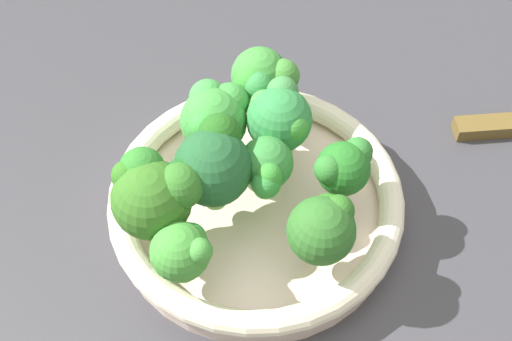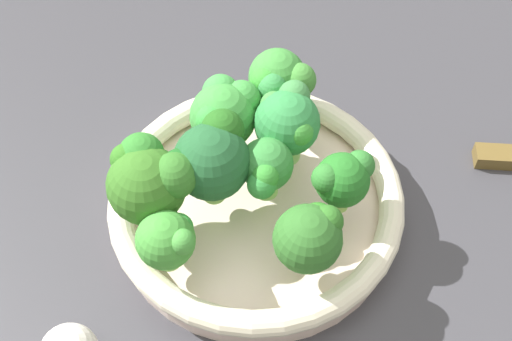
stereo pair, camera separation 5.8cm
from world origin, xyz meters
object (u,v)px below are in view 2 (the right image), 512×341
(broccoli_floret_2, at_px, (288,122))
(broccoli_floret_6, at_px, (278,80))
(bowl, at_px, (256,203))
(broccoli_floret_5, at_px, (210,160))
(broccoli_floret_7, at_px, (149,179))
(broccoli_floret_0, at_px, (342,179))
(broccoli_floret_3, at_px, (310,236))
(broccoli_floret_8, at_px, (224,112))
(broccoli_floret_1, at_px, (266,169))
(broccoli_floret_4, at_px, (168,240))

(broccoli_floret_2, xyz_separation_m, broccoli_floret_6, (0.03, -0.05, -0.00))
(bowl, distance_m, broccoli_floret_2, 0.08)
(broccoli_floret_5, distance_m, broccoli_floret_7, 0.05)
(broccoli_floret_5, height_order, broccoli_floret_6, broccoli_floret_5)
(broccoli_floret_7, bearing_deg, bowl, -141.65)
(bowl, relative_size, broccoli_floret_6, 3.88)
(broccoli_floret_0, xyz_separation_m, broccoli_floret_6, (0.09, -0.08, 0.00))
(broccoli_floret_5, bearing_deg, broccoli_floret_3, 165.14)
(broccoli_floret_7, relative_size, broccoli_floret_8, 1.11)
(bowl, bearing_deg, broccoli_floret_7, 38.35)
(broccoli_floret_1, bearing_deg, broccoli_floret_0, -165.29)
(broccoli_floret_1, relative_size, broccoli_floret_5, 0.76)
(broccoli_floret_0, bearing_deg, broccoli_floret_1, 14.71)
(bowl, xyz_separation_m, broccoli_floret_3, (-0.07, 0.05, 0.06))
(broccoli_floret_0, distance_m, broccoli_floret_5, 0.11)
(bowl, bearing_deg, broccoli_floret_0, -167.37)
(broccoli_floret_6, bearing_deg, broccoli_floret_7, 71.15)
(broccoli_floret_2, xyz_separation_m, broccoli_floret_5, (0.04, 0.07, 0.01))
(broccoli_floret_6, distance_m, broccoli_floret_7, 0.16)
(broccoli_floret_1, bearing_deg, broccoli_floret_3, 141.69)
(broccoli_floret_6, bearing_deg, broccoli_floret_1, 107.02)
(broccoli_floret_3, xyz_separation_m, broccoli_floret_6, (0.09, -0.14, 0.01))
(broccoli_floret_2, xyz_separation_m, broccoli_floret_3, (-0.06, 0.10, -0.01))
(broccoli_floret_6, bearing_deg, broccoli_floret_3, 121.73)
(broccoli_floret_7, bearing_deg, broccoli_floret_5, -135.43)
(broccoli_floret_1, bearing_deg, broccoli_floret_7, 34.78)
(bowl, distance_m, broccoli_floret_8, 0.09)
(broccoli_floret_3, distance_m, broccoli_floret_8, 0.14)
(broccoli_floret_6, bearing_deg, broccoli_floret_2, 122.07)
(broccoli_floret_3, bearing_deg, broccoli_floret_7, 4.20)
(broccoli_floret_7, bearing_deg, broccoli_floret_2, -127.11)
(broccoli_floret_0, relative_size, broccoli_floret_3, 0.94)
(broccoli_floret_2, xyz_separation_m, broccoli_floret_4, (0.04, 0.14, -0.01))
(broccoli_floret_3, height_order, broccoli_floret_6, broccoli_floret_6)
(bowl, relative_size, broccoli_floret_1, 4.29)
(broccoli_floret_1, xyz_separation_m, broccoli_floret_8, (0.06, -0.04, 0.00))
(broccoli_floret_1, xyz_separation_m, broccoli_floret_2, (0.00, -0.05, 0.01))
(broccoli_floret_4, bearing_deg, broccoli_floret_8, -84.40)
(broccoli_floret_0, distance_m, broccoli_floret_1, 0.06)
(broccoli_floret_5, bearing_deg, broccoli_floret_4, 88.58)
(broccoli_floret_0, xyz_separation_m, broccoli_floret_7, (0.14, 0.07, 0.01))
(broccoli_floret_5, bearing_deg, broccoli_floret_7, 44.57)
(broccoli_floret_7, height_order, broccoli_floret_8, broccoli_floret_7)
(broccoli_floret_1, relative_size, broccoli_floret_6, 0.91)
(broccoli_floret_2, xyz_separation_m, broccoli_floret_8, (0.06, 0.01, -0.00))
(broccoli_floret_8, bearing_deg, broccoli_floret_2, -170.27)
(bowl, xyz_separation_m, broccoli_floret_1, (-0.01, 0.00, 0.06))
(broccoli_floret_7, bearing_deg, broccoli_floret_6, -108.85)
(broccoli_floret_3, xyz_separation_m, broccoli_floret_7, (0.14, 0.01, 0.01))
(broccoli_floret_8, bearing_deg, bowl, 140.73)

